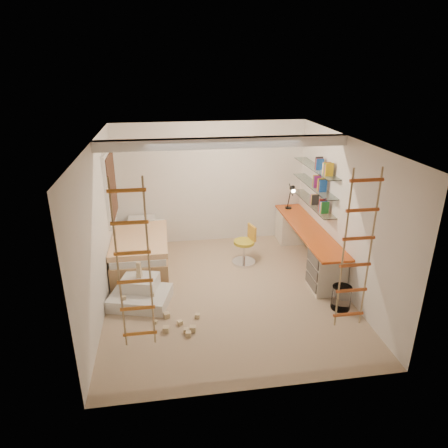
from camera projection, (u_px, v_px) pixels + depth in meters
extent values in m
plane|color=#A18268|center=(227.00, 292.00, 6.90)|extent=(4.50, 4.50, 0.00)
cube|color=white|center=(224.00, 143.00, 6.24)|extent=(4.00, 0.18, 0.16)
cube|color=white|center=(110.00, 186.00, 7.43)|extent=(0.06, 1.15, 1.35)
cube|color=#4C2D1E|center=(112.00, 186.00, 7.43)|extent=(0.02, 1.00, 1.20)
cylinder|color=white|center=(341.00, 298.00, 6.38)|extent=(0.31, 0.31, 0.39)
cube|color=#CC5018|center=(309.00, 229.00, 7.63)|extent=(0.55, 2.80, 0.04)
cube|color=beige|center=(290.00, 226.00, 8.78)|extent=(0.52, 0.55, 0.71)
cube|color=beige|center=(327.00, 271.00, 6.85)|extent=(0.52, 0.55, 0.71)
cube|color=#4C4742|center=(313.00, 259.00, 6.72)|extent=(0.02, 0.50, 0.18)
cube|color=#4C4742|center=(312.00, 271.00, 6.80)|extent=(0.02, 0.50, 0.18)
cube|color=#4C4742|center=(311.00, 282.00, 6.88)|extent=(0.02, 0.50, 0.18)
cube|color=white|center=(312.00, 203.00, 7.77)|extent=(0.25, 1.80, 0.01)
cube|color=white|center=(314.00, 186.00, 7.64)|extent=(0.25, 1.80, 0.01)
cube|color=white|center=(316.00, 168.00, 7.51)|extent=(0.25, 1.80, 0.01)
cube|color=#AD7F51|center=(142.00, 255.00, 7.74)|extent=(1.00, 2.00, 0.45)
cube|color=white|center=(140.00, 241.00, 7.64)|extent=(0.95, 1.95, 0.12)
cube|color=#FF9335|center=(140.00, 239.00, 7.46)|extent=(1.02, 1.60, 0.10)
cube|color=white|center=(142.00, 220.00, 8.33)|extent=(0.55, 0.35, 0.12)
cylinder|color=black|center=(288.00, 208.00, 8.67)|extent=(0.14, 0.14, 0.02)
cylinder|color=black|center=(289.00, 199.00, 8.60)|extent=(0.02, 0.15, 0.36)
cylinder|color=black|center=(291.00, 190.00, 8.41)|extent=(0.02, 0.27, 0.20)
cone|color=black|center=(293.00, 189.00, 8.28)|extent=(0.12, 0.14, 0.15)
cylinder|color=#FFEABF|center=(293.00, 191.00, 8.26)|extent=(0.08, 0.04, 0.08)
cylinder|color=gold|center=(244.00, 242.00, 7.73)|extent=(0.49, 0.49, 0.06)
cube|color=gold|center=(252.00, 232.00, 7.72)|extent=(0.11, 0.31, 0.29)
cylinder|color=silver|center=(244.00, 252.00, 7.81)|extent=(0.06, 0.06, 0.41)
cylinder|color=silver|center=(244.00, 262.00, 7.89)|extent=(0.56, 0.56, 0.05)
cube|color=silver|center=(141.00, 298.00, 6.54)|extent=(1.08, 0.94, 0.21)
cube|color=silver|center=(140.00, 283.00, 6.59)|extent=(0.67, 0.59, 0.21)
cube|color=#CCB284|center=(139.00, 275.00, 6.54)|extent=(0.10, 0.10, 0.08)
cube|color=#CCB284|center=(139.00, 271.00, 6.51)|extent=(0.09, 0.09, 0.07)
cube|color=#CCB284|center=(139.00, 266.00, 6.48)|extent=(0.07, 0.07, 0.12)
cube|color=#CCB284|center=(152.00, 295.00, 6.39)|extent=(0.06, 0.06, 0.06)
cube|color=#CCB284|center=(155.00, 286.00, 6.64)|extent=(0.06, 0.06, 0.06)
cube|color=#CCB284|center=(124.00, 298.00, 6.30)|extent=(0.06, 0.06, 0.06)
cube|color=#CCB284|center=(186.00, 331.00, 5.84)|extent=(0.07, 0.07, 0.07)
cube|color=#CCB284|center=(180.00, 323.00, 6.03)|extent=(0.07, 0.07, 0.07)
cube|color=#CCB284|center=(197.00, 316.00, 6.19)|extent=(0.07, 0.07, 0.07)
cube|color=#CCB284|center=(166.00, 330.00, 5.86)|extent=(0.07, 0.07, 0.07)
cube|color=#CCB284|center=(167.00, 316.00, 6.19)|extent=(0.07, 0.07, 0.07)
cube|color=#CCB284|center=(155.00, 322.00, 6.05)|extent=(0.07, 0.07, 0.07)
cube|color=#CCB284|center=(188.00, 334.00, 5.77)|extent=(0.07, 0.07, 0.07)
cube|color=#CCB284|center=(193.00, 329.00, 5.88)|extent=(0.07, 0.07, 0.07)
cube|color=#1E722D|center=(313.00, 197.00, 7.72)|extent=(0.14, 0.58, 0.22)
cube|color=orange|center=(314.00, 180.00, 7.59)|extent=(0.14, 0.52, 0.22)
cube|color=white|center=(316.00, 162.00, 7.46)|extent=(0.14, 0.58, 0.22)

